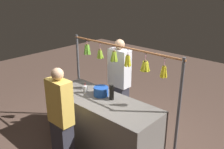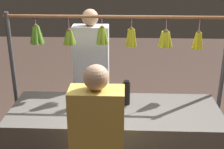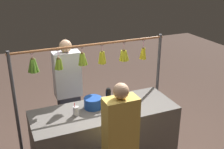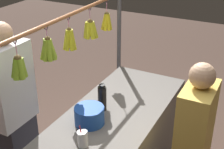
# 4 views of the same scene
# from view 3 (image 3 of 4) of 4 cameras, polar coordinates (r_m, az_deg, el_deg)

# --- Properties ---
(market_counter) EXTENTS (1.93, 0.73, 0.86)m
(market_counter) POSITION_cam_3_polar(r_m,az_deg,el_deg) (3.97, -1.45, -12.53)
(market_counter) COLOR #66605B
(market_counter) RESTS_ON ground
(display_rack) EXTENTS (2.22, 0.15, 1.67)m
(display_rack) POSITION_cam_3_polar(r_m,az_deg,el_deg) (3.94, -4.11, 0.64)
(display_rack) COLOR #4C4C51
(display_rack) RESTS_ON ground
(water_bottle) EXTENTS (0.07, 0.07, 0.24)m
(water_bottle) POSITION_cam_3_polar(r_m,az_deg,el_deg) (3.81, -0.74, -4.55)
(water_bottle) COLOR black
(water_bottle) RESTS_ON market_counter
(blue_bucket) EXTENTS (0.24, 0.24, 0.14)m
(blue_bucket) POSITION_cam_3_polar(r_m,az_deg,el_deg) (3.75, -3.88, -5.76)
(blue_bucket) COLOR #1C48A9
(blue_bucket) RESTS_ON market_counter
(drink_cup) EXTENTS (0.07, 0.07, 0.18)m
(drink_cup) POSITION_cam_3_polar(r_m,az_deg,el_deg) (3.60, -7.33, -7.40)
(drink_cup) COLOR silver
(drink_cup) RESTS_ON market_counter
(vendor_person) EXTENTS (0.39, 0.21, 1.66)m
(vendor_person) POSITION_cam_3_polar(r_m,az_deg,el_deg) (4.32, -8.85, -3.81)
(vendor_person) COLOR #2D2D38
(vendor_person) RESTS_ON ground
(customer_person) EXTENTS (0.37, 0.20, 1.54)m
(customer_person) POSITION_cam_3_polar(r_m,az_deg,el_deg) (3.20, 1.69, -14.70)
(customer_person) COLOR #2D2D38
(customer_person) RESTS_ON ground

